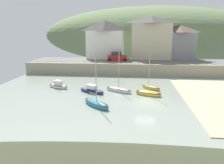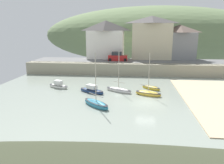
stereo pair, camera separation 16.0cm
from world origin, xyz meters
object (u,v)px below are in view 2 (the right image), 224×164
sailboat_nearest_shore (151,88)px  parked_car_near_slipway (118,57)px  mooring_buoy (92,87)px  sailboat_white_hull (148,93)px  waterfront_building_right (179,42)px  fishing_boat_green (92,90)px  dinghy_open_wooden (58,86)px  waterfront_building_centre (151,37)px  waterfront_building_left (106,39)px  rowboat_small_beached (96,104)px  sailboat_far_left (119,90)px

sailboat_nearest_shore → parked_car_near_slipway: (-6.38, 14.25, 2.97)m
mooring_buoy → sailboat_white_hull: bearing=-21.3°
waterfront_building_right → parked_car_near_slipway: waterfront_building_right is taller
fishing_boat_green → dinghy_open_wooden: bearing=-171.6°
waterfront_building_right → waterfront_building_centre: bearing=-180.0°
waterfront_building_left → parked_car_near_slipway: (3.17, -4.50, -3.63)m
parked_car_near_slipway → waterfront_building_centre: bearing=31.8°
waterfront_building_right → parked_car_near_slipway: bearing=-161.8°
rowboat_small_beached → parked_car_near_slipway: bearing=130.8°
sailboat_nearest_shore → rowboat_small_beached: size_ratio=0.47×
waterfront_building_left → sailboat_white_hull: 24.69m
waterfront_building_centre → sailboat_white_hull: 23.21m
waterfront_building_right → waterfront_building_left: bearing=-180.0°
sailboat_nearest_shore → dinghy_open_wooden: bearing=-137.5°
fishing_boat_green → rowboat_small_beached: bearing=-45.7°
waterfront_building_left → waterfront_building_centre: waterfront_building_centre is taller
waterfront_building_left → rowboat_small_beached: waterfront_building_left is taller
sailboat_nearest_shore → mooring_buoy: 9.41m
dinghy_open_wooden → sailboat_far_left: size_ratio=0.62×
waterfront_building_centre → waterfront_building_left: bearing=180.0°
fishing_boat_green → sailboat_white_hull: (8.20, -0.54, -0.05)m
mooring_buoy → sailboat_far_left: bearing=-24.7°
sailboat_far_left → rowboat_small_beached: rowboat_small_beached is taller
waterfront_building_right → mooring_buoy: (-16.75, -18.64, -6.19)m
dinghy_open_wooden → parked_car_near_slipway: bearing=84.0°
waterfront_building_centre → sailboat_white_hull: waterfront_building_centre is taller
fishing_boat_green → parked_car_near_slipway: size_ratio=1.05×
sailboat_nearest_shore → mooring_buoy: bearing=-140.9°
sailboat_white_hull → parked_car_near_slipway: bearing=130.1°
waterfront_building_right → dinghy_open_wooden: bearing=-138.5°
sailboat_white_hull → rowboat_small_beached: bearing=-119.4°
rowboat_small_beached → mooring_buoy: bearing=147.3°
sailboat_nearest_shore → sailboat_far_left: size_ratio=0.51×
waterfront_building_centre → fishing_boat_green: waterfront_building_centre is taller
waterfront_building_centre → sailboat_nearest_shore: waterfront_building_centre is taller
waterfront_building_centre → fishing_boat_green: bearing=-114.7°
rowboat_small_beached → parked_car_near_slipway: rowboat_small_beached is taller
sailboat_nearest_shore → sailboat_white_hull: bearing=-60.7°
waterfront_building_centre → fishing_boat_green: 24.68m
fishing_boat_green → waterfront_building_left: bearing=120.0°
sailboat_nearest_shore → waterfront_building_right: bearing=108.4°
sailboat_nearest_shore → waterfront_building_left: bearing=156.8°
sailboat_nearest_shore → sailboat_white_hull: sailboat_white_hull is taller
sailboat_far_left → parked_car_near_slipway: sailboat_far_left is taller
waterfront_building_left → waterfront_building_right: size_ratio=1.13×
fishing_boat_green → mooring_buoy: 2.95m
parked_car_near_slipway → mooring_buoy: parked_car_near_slipway is taller
waterfront_building_right → fishing_boat_green: 27.58m
sailboat_far_left → rowboat_small_beached: size_ratio=0.92×
sailboat_far_left → waterfront_building_left: bearing=131.5°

